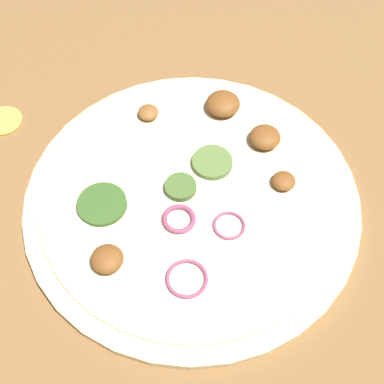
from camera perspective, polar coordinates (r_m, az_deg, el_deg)
The scene contains 3 objects.
ground_plane at distance 0.58m, azimuth 0.00°, elevation -1.09°, with size 3.00×3.00×0.00m, color brown.
pizza at distance 0.58m, azimuth 0.04°, elevation -0.47°, with size 0.36×0.36×0.03m.
loose_cap at distance 0.69m, azimuth -19.52°, elevation 7.24°, with size 0.05×0.05×0.01m.
Camera 1 is at (0.31, 0.06, 0.49)m, focal length 50.00 mm.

